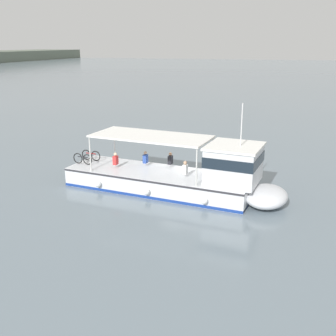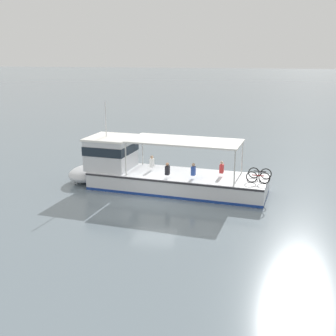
# 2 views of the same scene
# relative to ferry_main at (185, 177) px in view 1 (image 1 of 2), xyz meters

# --- Properties ---
(ground_plane) EXTENTS (400.00, 400.00, 0.00)m
(ground_plane) POSITION_rel_ferry_main_xyz_m (1.83, 0.52, -1.02)
(ground_plane) COLOR slate
(ferry_main) EXTENTS (4.65, 13.02, 5.32)m
(ferry_main) POSITION_rel_ferry_main_xyz_m (0.00, 0.00, 0.00)
(ferry_main) COLOR silver
(ferry_main) RESTS_ON ground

